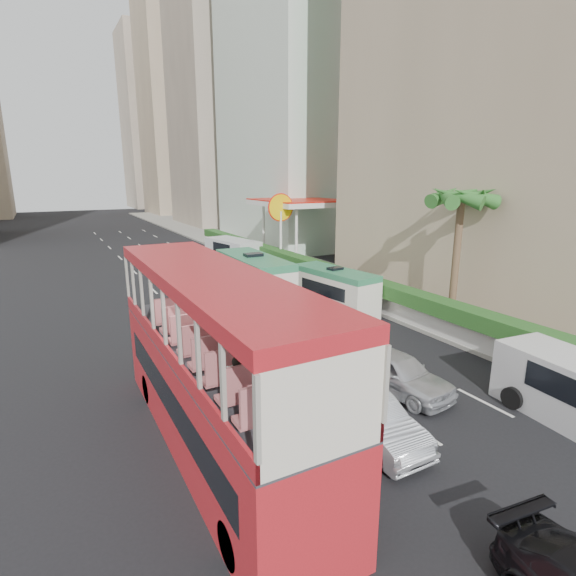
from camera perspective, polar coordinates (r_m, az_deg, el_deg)
ground_plane at (r=16.36m, az=11.73°, el=-13.37°), size 200.00×200.00×0.00m
double_decker_bus at (r=12.51m, az=-9.47°, el=-9.32°), size 2.50×11.00×5.06m
car_silver_lane_a at (r=14.04m, az=9.86°, el=-18.24°), size 1.49×4.25×1.40m
car_silver_lane_b at (r=16.88m, az=13.51°, el=-12.57°), size 2.29×4.46×1.45m
van_asset at (r=27.14m, az=-4.06°, el=-1.93°), size 2.67×4.61×1.21m
minibus_near at (r=26.16m, az=-4.36°, el=0.83°), size 2.39×6.78×2.98m
minibus_far at (r=25.29m, az=5.93°, el=-0.34°), size 2.50×5.61×2.40m
panel_van_far at (r=38.64m, az=-7.02°, el=4.50°), size 3.24×5.90×2.23m
sidewalk at (r=41.13m, az=-1.19°, el=3.73°), size 6.00×120.00×0.18m
kerb_wall at (r=30.29m, az=3.71°, el=1.10°), size 0.30×44.00×1.00m
hedge at (r=30.11m, az=3.74°, el=2.68°), size 1.10×44.00×0.70m
palm_tree at (r=23.31m, az=20.53°, el=3.09°), size 0.36×0.36×6.40m
shell_station at (r=39.47m, az=1.44°, el=7.20°), size 6.50×8.00×5.50m
tower_mid at (r=76.29m, az=-7.44°, el=27.24°), size 16.00×16.00×50.00m
tower_far_a at (r=97.74m, az=-13.53°, el=22.24°), size 14.00×14.00×44.00m
tower_far_b at (r=118.62m, az=-16.48°, el=19.58°), size 14.00×14.00×40.00m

